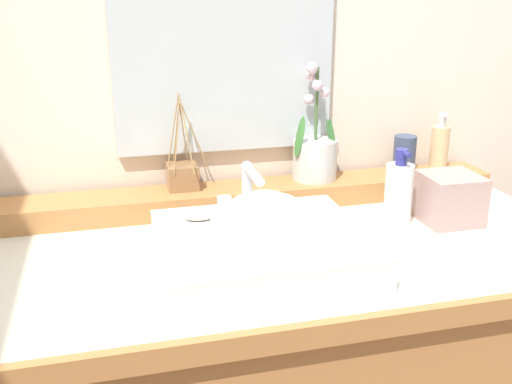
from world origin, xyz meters
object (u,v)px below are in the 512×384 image
at_px(potted_plant, 315,152).
at_px(soap_dispenser, 439,147).
at_px(lotion_bottle, 399,192).
at_px(tissue_box, 449,198).
at_px(reed_diffuser, 182,175).
at_px(soap_bar, 200,214).
at_px(tumbler_cup, 404,153).
at_px(sink_basin, 266,251).

xyz_separation_m(potted_plant, soap_dispenser, (0.36, -0.01, -0.01)).
xyz_separation_m(lotion_bottle, tissue_box, (0.12, -0.02, -0.02)).
distance_m(soap_dispenser, tissue_box, 0.26).
distance_m(lotion_bottle, tissue_box, 0.13).
xyz_separation_m(potted_plant, reed_diffuser, (-0.35, 0.01, -0.04)).
bearing_deg(tissue_box, reed_diffuser, 157.84).
height_order(soap_bar, tumbler_cup, tumbler_cup).
xyz_separation_m(soap_bar, soap_dispenser, (0.71, 0.24, 0.04)).
distance_m(tumbler_cup, tissue_box, 0.25).
distance_m(sink_basin, tumbler_cup, 0.62).
xyz_separation_m(sink_basin, potted_plant, (0.23, 0.36, 0.09)).
height_order(tumbler_cup, tissue_box, tumbler_cup).
relative_size(sink_basin, tumbler_cup, 4.23).
xyz_separation_m(soap_dispenser, tissue_box, (-0.11, -0.23, -0.06)).
height_order(sink_basin, tumbler_cup, sink_basin).
height_order(soap_dispenser, lotion_bottle, soap_dispenser).
height_order(soap_dispenser, reed_diffuser, reed_diffuser).
xyz_separation_m(sink_basin, soap_bar, (-0.11, 0.11, 0.05)).
distance_m(soap_bar, potted_plant, 0.43).
bearing_deg(sink_basin, lotion_bottle, 21.70).
height_order(potted_plant, tumbler_cup, potted_plant).
bearing_deg(reed_diffuser, sink_basin, -72.68).
bearing_deg(reed_diffuser, tissue_box, -22.16).
xyz_separation_m(soap_bar, potted_plant, (0.35, 0.25, 0.05)).
bearing_deg(sink_basin, tissue_box, 14.23).
height_order(soap_bar, potted_plant, potted_plant).
height_order(sink_basin, tissue_box, sink_basin).
bearing_deg(tissue_box, potted_plant, 136.75).
distance_m(potted_plant, tissue_box, 0.36).
bearing_deg(tumbler_cup, soap_dispenser, -8.63).
distance_m(soap_bar, reed_diffuser, 0.26).
height_order(soap_dispenser, tumbler_cup, soap_dispenser).
height_order(reed_diffuser, lotion_bottle, reed_diffuser).
bearing_deg(tissue_box, soap_bar, -178.82).
relative_size(potted_plant, soap_dispenser, 1.92).
xyz_separation_m(potted_plant, tumbler_cup, (0.26, 0.01, -0.02)).
xyz_separation_m(soap_bar, tumbler_cup, (0.61, 0.26, 0.02)).
bearing_deg(tumbler_cup, lotion_bottle, -120.34).
distance_m(potted_plant, lotion_bottle, 0.26).
bearing_deg(tumbler_cup, soap_bar, -156.99).
height_order(sink_basin, soap_dispenser, soap_dispenser).
bearing_deg(soap_bar, lotion_bottle, 4.04).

